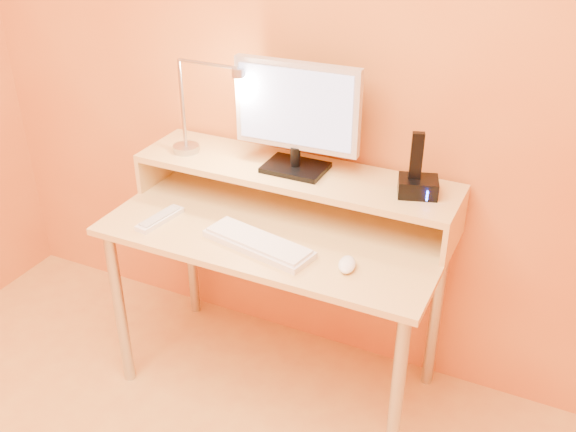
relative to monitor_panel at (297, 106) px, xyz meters
The scene contains 25 objects.
wall_back 0.21m from the monitor_panel, 91.50° to the left, with size 3.00×0.04×2.50m, color #E08E40.
desk_leg_fl 1.03m from the monitor_panel, 143.51° to the right, with size 0.04×0.04×0.69m, color #AFAFB0.
desk_leg_fr 1.03m from the monitor_panel, 36.91° to the right, with size 0.04×0.04×0.69m, color #AFAFB0.
desk_leg_bl 0.95m from the monitor_panel, behind, with size 0.04×0.04×0.69m, color #AFAFB0.
desk_leg_br 0.95m from the monitor_panel, ahead, with size 0.04×0.04×0.69m, color #AFAFB0.
desk_lower 0.44m from the monitor_panel, 91.50° to the right, with size 1.20×0.60×0.03m, color tan.
shelf_riser_left 0.68m from the monitor_panel, behind, with size 0.02×0.30×0.14m, color tan.
shelf_riser_right 0.67m from the monitor_panel, ahead, with size 0.02×0.30×0.14m, color tan.
desk_shelf 0.25m from the monitor_panel, 112.73° to the right, with size 1.20×0.30×0.03m, color tan.
monitor_foot 0.23m from the monitor_panel, 90.00° to the right, with size 0.22×0.16×0.02m, color black.
monitor_neck 0.19m from the monitor_panel, 90.00° to the right, with size 0.04×0.04×0.07m, color black.
monitor_panel is the anchor object (origin of this frame).
monitor_back 0.02m from the monitor_panel, 90.00° to the left, with size 0.41×0.01×0.26m, color black.
monitor_screen 0.02m from the monitor_panel, 90.00° to the right, with size 0.41×0.00×0.27m, color #97A8E0.
lamp_base 0.50m from the monitor_panel, behind, with size 0.10×0.10×0.03m, color #AFAFB0.
lamp_post 0.45m from the monitor_panel, behind, with size 0.01×0.01×0.33m, color #AFAFB0.
lamp_arm 0.35m from the monitor_panel, behind, with size 0.01×0.01×0.24m, color #AFAFB0.
lamp_head 0.23m from the monitor_panel, 168.94° to the right, with size 0.04×0.04×0.03m, color #AFAFB0.
lamp_bulb 0.23m from the monitor_panel, 168.94° to the right, with size 0.03×0.03×0.00m, color #FFEAC6.
phone_dock 0.49m from the monitor_panel, ahead, with size 0.13×0.10×0.06m, color black.
phone_handset 0.44m from the monitor_panel, ahead, with size 0.04×0.03×0.16m, color black.
phone_led 0.54m from the monitor_panel, ahead, with size 0.01×0.00×0.04m, color #3651F8.
keyboard 0.49m from the monitor_panel, 89.89° to the right, with size 0.40×0.13×0.02m, color silver.
mouse 0.58m from the monitor_panel, 43.46° to the right, with size 0.06×0.10×0.03m, color white.
remote_control 0.63m from the monitor_panel, 142.91° to the right, with size 0.05×0.20×0.02m, color silver.
Camera 1 is at (0.90, -0.62, 1.91)m, focal length 41.24 mm.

